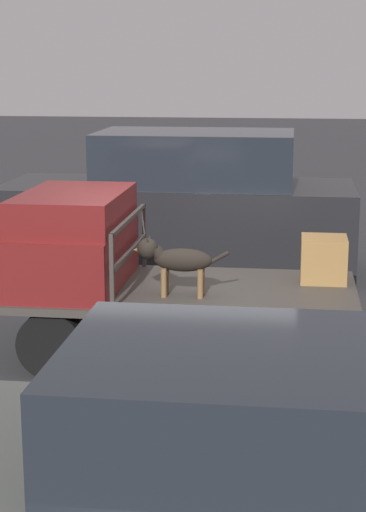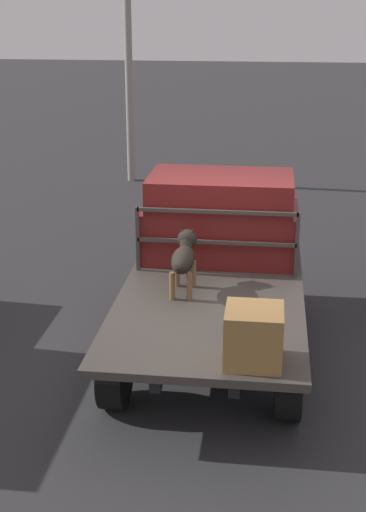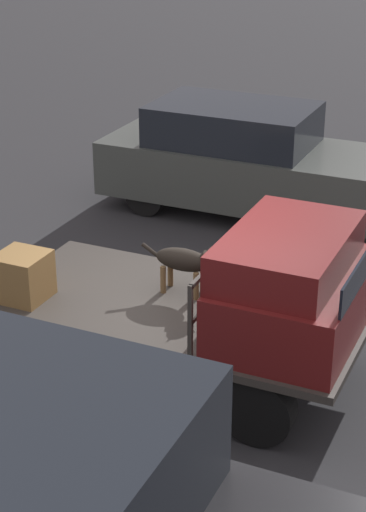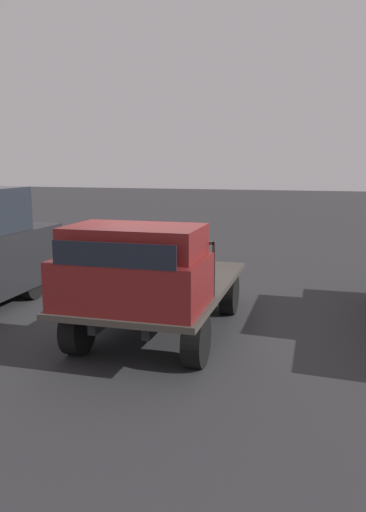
# 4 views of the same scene
# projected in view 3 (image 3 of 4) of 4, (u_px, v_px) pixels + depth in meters

# --- Properties ---
(ground_plane) EXTENTS (80.00, 80.00, 0.00)m
(ground_plane) POSITION_uv_depth(u_px,v_px,m) (179.00, 369.00, 9.00)
(ground_plane) COLOR #2D2D30
(flatbed_truck) EXTENTS (3.76, 1.96, 0.75)m
(flatbed_truck) POSITION_uv_depth(u_px,v_px,m) (179.00, 323.00, 8.77)
(flatbed_truck) COLOR black
(flatbed_truck) RESTS_ON ground
(truck_cab) EXTENTS (1.24, 1.84, 1.01)m
(truck_cab) POSITION_uv_depth(u_px,v_px,m) (293.00, 285.00, 8.05)
(truck_cab) COLOR maroon
(truck_cab) RESTS_ON flatbed_truck
(truck_headboard) EXTENTS (0.04, 1.84, 0.75)m
(truck_headboard) POSITION_uv_depth(u_px,v_px,m) (228.00, 271.00, 8.29)
(truck_headboard) COLOR #3D3833
(truck_headboard) RESTS_ON flatbed_truck
(dog) EXTENTS (0.99, 0.24, 0.63)m
(dog) POSITION_uv_depth(u_px,v_px,m) (191.00, 261.00, 8.78)
(dog) COLOR brown
(dog) RESTS_ON flatbed_truck
(cargo_crate) EXTENTS (0.49, 0.49, 0.49)m
(cargo_crate) POSITION_uv_depth(u_px,v_px,m) (23.00, 276.00, 8.76)
(cargo_crate) COLOR olive
(cargo_crate) RESTS_ON flatbed_truck
(parked_sedan) EXTENTS (4.27, 1.70, 1.65)m
(parked_sedan) POSITION_uv_depth(u_px,v_px,m) (242.00, 160.00, 12.77)
(parked_sedan) COLOR black
(parked_sedan) RESTS_ON ground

